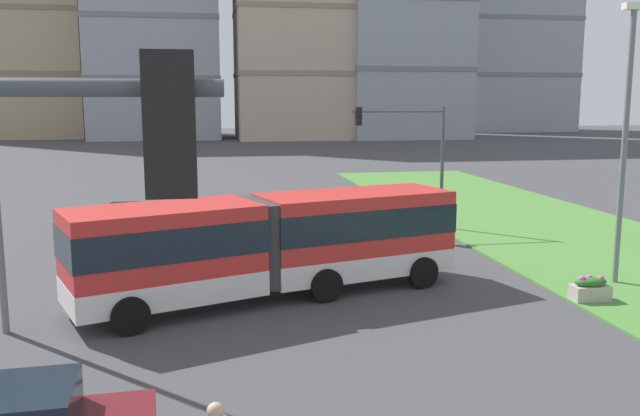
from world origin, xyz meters
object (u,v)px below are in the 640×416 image
Objects in this scene: flower_planter_3 at (590,288)px; streetlight_median at (625,134)px; car_silver_hatch at (141,224)px; articulated_bus at (272,243)px; apartment_tower_east at (508,24)px; traffic_light_far_right at (411,145)px.

streetlight_median is (1.90, 1.66, 4.39)m from flower_planter_3.
articulated_bus is at bearing -62.82° from car_silver_hatch.
streetlight_median is at bearing -2.63° from articulated_bus.
streetlight_median reaches higher than articulated_bus.
apartment_tower_east is at bearing 66.22° from flower_planter_3.
car_silver_hatch is 4.11× the size of flower_planter_3.
streetlight_median is at bearing -69.01° from traffic_light_far_right.
flower_planter_3 is (13.66, -11.05, -0.33)m from car_silver_hatch.
car_silver_hatch is at bearing 141.03° from flower_planter_3.
car_silver_hatch is (-4.56, 8.89, -0.90)m from articulated_bus.
streetlight_median is at bearing 41.22° from flower_planter_3.
articulated_bus is 0.31× the size of apartment_tower_east.
apartment_tower_east is at bearing 57.14° from car_silver_hatch.
streetlight_median is at bearing -31.10° from car_silver_hatch.
apartment_tower_east is (53.73, 99.13, 17.71)m from articulated_bus.
car_silver_hatch is 0.12× the size of apartment_tower_east.
streetlight_median is (15.56, -9.39, 4.06)m from car_silver_hatch.
car_silver_hatch is 109.03m from apartment_tower_east.
apartment_tower_east reaches higher than car_silver_hatch.
car_silver_hatch is at bearing 117.18° from articulated_bus.
car_silver_hatch reaches higher than flower_planter_3.
articulated_bus is 11.46m from streetlight_median.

